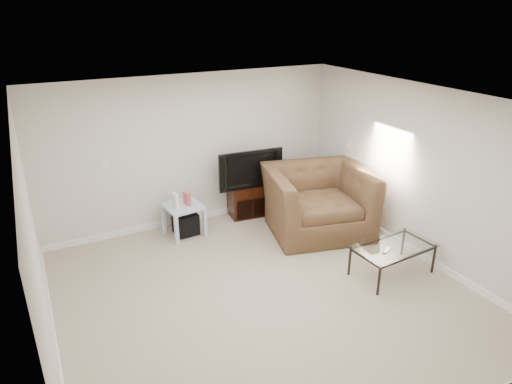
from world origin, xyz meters
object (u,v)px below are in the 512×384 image
tv_stand (248,200)px  subwoofer (186,223)px  recliner (319,191)px  television (248,168)px  coffee_table (392,260)px  side_table (184,220)px

tv_stand → subwoofer: (-1.24, -0.20, -0.09)m
tv_stand → recliner: (0.74, -1.08, 0.43)m
tv_stand → subwoofer: size_ratio=1.92×
tv_stand → recliner: 1.38m
television → coffee_table: (0.90, -2.63, -0.67)m
television → subwoofer: bearing=-167.8°
subwoofer → tv_stand: bearing=9.4°
television → recliner: bearing=-50.7°
subwoofer → recliner: bearing=-23.9°
subwoofer → coffee_table: size_ratio=0.31×
tv_stand → subwoofer: tv_stand is taller
recliner → tv_stand: bearing=138.2°
television → recliner: recliner is taller
side_table → coffee_table: 3.25m
tv_stand → side_table: size_ratio=1.22×
side_table → subwoofer: size_ratio=1.57×
tv_stand → side_table: tv_stand is taller
recliner → coffee_table: (0.16, -1.57, -0.49)m
television → side_table: (-1.26, -0.20, -0.63)m
side_table → subwoofer: bearing=40.4°
side_table → recliner: 2.22m
coffee_table → recliner: bearing=95.8°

